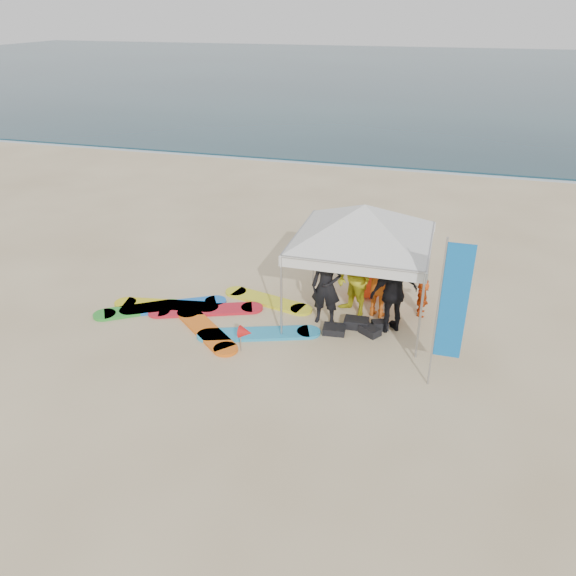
% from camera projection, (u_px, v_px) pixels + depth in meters
% --- Properties ---
extents(ground, '(120.00, 120.00, 0.00)m').
position_uv_depth(ground, '(270.00, 408.00, 10.49)').
color(ground, beige).
rests_on(ground, ground).
extents(ocean, '(160.00, 84.00, 0.08)m').
position_uv_depth(ocean, '(436.00, 73.00, 61.90)').
color(ocean, '#0C2633').
rests_on(ocean, ground).
extents(shoreline_foam, '(160.00, 1.20, 0.01)m').
position_uv_depth(shoreline_foam, '(389.00, 167.00, 26.09)').
color(shoreline_foam, silver).
rests_on(shoreline_foam, ground).
extents(person_black_a, '(0.70, 0.47, 1.90)m').
position_uv_depth(person_black_a, '(326.00, 286.00, 12.92)').
color(person_black_a, black).
rests_on(person_black_a, ground).
extents(person_yellow, '(1.20, 1.18, 1.95)m').
position_uv_depth(person_yellow, '(355.00, 279.00, 13.20)').
color(person_yellow, gold).
rests_on(person_yellow, ground).
extents(person_orange_a, '(1.31, 0.92, 1.84)m').
position_uv_depth(person_orange_a, '(380.00, 281.00, 13.23)').
color(person_orange_a, '#C95011').
rests_on(person_orange_a, ground).
extents(person_black_b, '(1.21, 1.01, 1.94)m').
position_uv_depth(person_black_b, '(394.00, 293.00, 12.58)').
color(person_black_b, black).
rests_on(person_black_b, ground).
extents(person_orange_b, '(0.98, 0.65, 1.96)m').
position_uv_depth(person_orange_b, '(368.00, 262.00, 14.07)').
color(person_orange_b, '#FF3E16').
rests_on(person_orange_b, ground).
extents(person_seated, '(0.31, 0.89, 0.95)m').
position_uv_depth(person_seated, '(422.00, 297.00, 13.46)').
color(person_seated, '#D84C13').
rests_on(person_seated, ground).
extents(canopy_tent, '(4.23, 4.23, 3.19)m').
position_uv_depth(canopy_tent, '(365.00, 205.00, 12.40)').
color(canopy_tent, '#A5A5A8').
rests_on(canopy_tent, ground).
extents(feather_flag, '(0.53, 0.04, 3.13)m').
position_uv_depth(feather_flag, '(452.00, 304.00, 10.27)').
color(feather_flag, '#A5A5A8').
rests_on(feather_flag, ground).
extents(marker_pennant, '(0.28, 0.28, 0.64)m').
position_uv_depth(marker_pennant, '(245.00, 332.00, 11.96)').
color(marker_pennant, '#A5A5A8').
rests_on(marker_pennant, ground).
extents(gear_pile, '(1.47, 0.86, 0.22)m').
position_uv_depth(gear_pile, '(357.00, 327.00, 12.95)').
color(gear_pile, black).
rests_on(gear_pile, ground).
extents(surfboard_spread, '(5.19, 3.10, 0.07)m').
position_uv_depth(surfboard_spread, '(204.00, 314.00, 13.62)').
color(surfboard_spread, green).
rests_on(surfboard_spread, ground).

